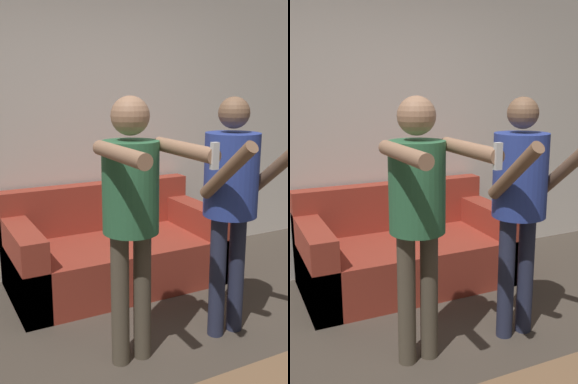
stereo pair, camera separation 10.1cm
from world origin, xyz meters
The scene contains 4 objects.
wall_back centered at (0.00, 2.12, 1.35)m, with size 6.40×0.06×2.70m.
couch centered at (0.04, 1.64, 0.28)m, with size 1.76×0.91×0.82m.
person_standing_left centered at (-0.32, 0.51, 1.02)m, with size 0.45×0.72×1.62m.
person_standing_right centered at (0.40, 0.52, 1.01)m, with size 0.47×0.64×1.61m.
Camera 2 is at (-1.31, -1.78, 1.66)m, focal length 42.00 mm.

